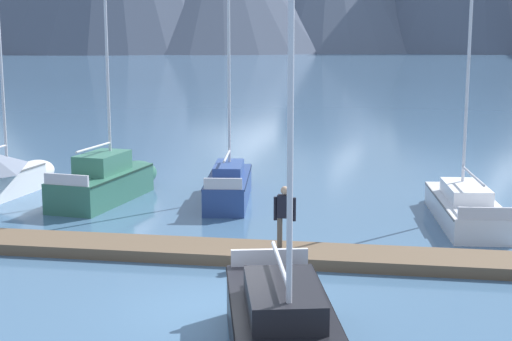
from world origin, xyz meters
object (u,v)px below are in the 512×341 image
(sailboat_second_berth, at_px, (109,180))
(person_on_dock, at_px, (285,214))
(sailboat_far_berth, at_px, (464,204))
(sailboat_mid_dock_port, at_px, (230,182))

(sailboat_second_berth, distance_m, person_on_dock, 9.64)
(sailboat_far_berth, distance_m, person_on_dock, 7.35)
(sailboat_second_berth, xyz_separation_m, sailboat_far_berth, (12.13, -1.46, -0.17))
(person_on_dock, bearing_deg, sailboat_mid_dock_port, 110.65)
(sailboat_second_berth, bearing_deg, sailboat_far_berth, -6.86)
(sailboat_mid_dock_port, distance_m, person_on_dock, 7.70)
(sailboat_mid_dock_port, bearing_deg, sailboat_far_berth, -14.25)
(sailboat_far_berth, bearing_deg, sailboat_second_berth, 173.14)
(sailboat_second_berth, xyz_separation_m, sailboat_mid_dock_port, (4.26, 0.54, -0.08))
(sailboat_second_berth, distance_m, sailboat_far_berth, 12.22)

